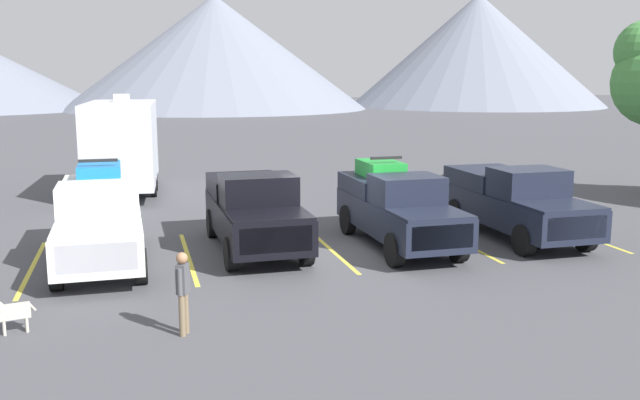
{
  "coord_description": "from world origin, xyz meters",
  "views": [
    {
      "loc": [
        -5.19,
        -17.85,
        4.84
      ],
      "look_at": [
        0.0,
        1.63,
        1.2
      ],
      "focal_mm": 39.49,
      "sensor_mm": 36.0,
      "label": 1
    }
  ],
  "objects_px": {
    "camper_trailer_a": "(122,143)",
    "dog": "(7,311)",
    "pickup_truck_b": "(254,210)",
    "pickup_truck_a": "(100,217)",
    "pickup_truck_d": "(514,200)",
    "pickup_truck_c": "(396,206)",
    "person_b": "(183,288)"
  },
  "relations": [
    {
      "from": "dog",
      "to": "pickup_truck_a",
      "type": "bearing_deg",
      "value": 72.79
    },
    {
      "from": "pickup_truck_a",
      "to": "dog",
      "type": "xyz_separation_m",
      "value": [
        -1.52,
        -4.92,
        -0.74
      ]
    },
    {
      "from": "pickup_truck_b",
      "to": "dog",
      "type": "height_order",
      "value": "pickup_truck_b"
    },
    {
      "from": "pickup_truck_b",
      "to": "person_b",
      "type": "height_order",
      "value": "pickup_truck_b"
    },
    {
      "from": "pickup_truck_d",
      "to": "person_b",
      "type": "height_order",
      "value": "pickup_truck_d"
    },
    {
      "from": "pickup_truck_d",
      "to": "dog",
      "type": "distance_m",
      "value": 14.23
    },
    {
      "from": "pickup_truck_a",
      "to": "pickup_truck_b",
      "type": "distance_m",
      "value": 4.09
    },
    {
      "from": "pickup_truck_a",
      "to": "pickup_truck_d",
      "type": "bearing_deg",
      "value": -0.57
    },
    {
      "from": "pickup_truck_d",
      "to": "dog",
      "type": "relative_size",
      "value": 7.05
    },
    {
      "from": "pickup_truck_a",
      "to": "person_b",
      "type": "distance_m",
      "value": 6.05
    },
    {
      "from": "pickup_truck_b",
      "to": "pickup_truck_c",
      "type": "xyz_separation_m",
      "value": [
        3.97,
        -0.57,
        0.03
      ]
    },
    {
      "from": "pickup_truck_a",
      "to": "dog",
      "type": "bearing_deg",
      "value": -107.21
    },
    {
      "from": "pickup_truck_c",
      "to": "dog",
      "type": "relative_size",
      "value": 6.85
    },
    {
      "from": "pickup_truck_c",
      "to": "pickup_truck_d",
      "type": "relative_size",
      "value": 0.97
    },
    {
      "from": "person_b",
      "to": "dog",
      "type": "distance_m",
      "value": 3.36
    },
    {
      "from": "pickup_truck_a",
      "to": "dog",
      "type": "distance_m",
      "value": 5.2
    },
    {
      "from": "dog",
      "to": "pickup_truck_c",
      "type": "bearing_deg",
      "value": 26.03
    },
    {
      "from": "pickup_truck_b",
      "to": "dog",
      "type": "xyz_separation_m",
      "value": [
        -5.59,
        -5.24,
        -0.66
      ]
    },
    {
      "from": "camper_trailer_a",
      "to": "dog",
      "type": "height_order",
      "value": "camper_trailer_a"
    },
    {
      "from": "camper_trailer_a",
      "to": "pickup_truck_b",
      "type": "bearing_deg",
      "value": -70.66
    },
    {
      "from": "pickup_truck_b",
      "to": "pickup_truck_d",
      "type": "distance_m",
      "value": 7.8
    },
    {
      "from": "dog",
      "to": "pickup_truck_b",
      "type": "bearing_deg",
      "value": 43.15
    },
    {
      "from": "pickup_truck_a",
      "to": "camper_trailer_a",
      "type": "relative_size",
      "value": 0.78
    },
    {
      "from": "person_b",
      "to": "pickup_truck_c",
      "type": "bearing_deg",
      "value": 41.19
    },
    {
      "from": "dog",
      "to": "pickup_truck_d",
      "type": "bearing_deg",
      "value": 19.72
    },
    {
      "from": "pickup_truck_a",
      "to": "person_b",
      "type": "height_order",
      "value": "pickup_truck_a"
    },
    {
      "from": "pickup_truck_c",
      "to": "dog",
      "type": "height_order",
      "value": "pickup_truck_c"
    },
    {
      "from": "pickup_truck_a",
      "to": "pickup_truck_d",
      "type": "distance_m",
      "value": 11.86
    },
    {
      "from": "pickup_truck_b",
      "to": "pickup_truck_a",
      "type": "bearing_deg",
      "value": -175.4
    },
    {
      "from": "pickup_truck_b",
      "to": "person_b",
      "type": "bearing_deg",
      "value": -111.27
    },
    {
      "from": "pickup_truck_c",
      "to": "pickup_truck_d",
      "type": "height_order",
      "value": "pickup_truck_c"
    },
    {
      "from": "pickup_truck_a",
      "to": "camper_trailer_a",
      "type": "bearing_deg",
      "value": 87.37
    }
  ]
}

